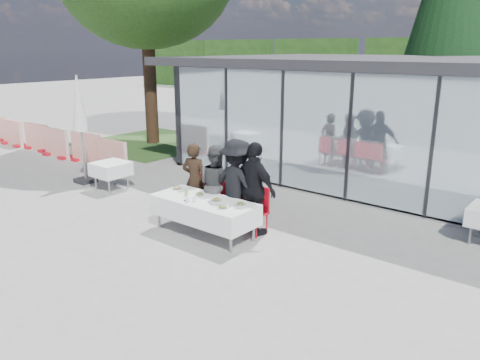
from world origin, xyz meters
name	(u,v)px	position (x,y,z in m)	size (l,w,h in m)	color
ground	(205,241)	(0.00, 0.00, 0.00)	(90.00, 90.00, 0.00)	gray
pavilion	(446,103)	(2.00, 8.16, 2.15)	(14.80, 8.80, 3.44)	gray
treeline	(473,71)	(-2.00, 28.00, 2.20)	(62.50, 2.00, 4.40)	#193912
dining_table	(204,209)	(-0.26, 0.29, 0.54)	(2.26, 0.96, 0.75)	white
diner_a	(195,180)	(-1.16, 0.94, 0.85)	(0.62, 0.62, 1.70)	black
diner_chair_a	(198,193)	(-1.16, 1.04, 0.54)	(0.44, 0.44, 0.97)	red
diner_b	(216,185)	(-0.51, 0.94, 0.87)	(0.84, 0.84, 1.73)	#464646
diner_chair_b	(220,198)	(-0.51, 1.04, 0.54)	(0.44, 0.44, 0.97)	red
diner_c	(237,185)	(0.07, 0.94, 0.96)	(1.25, 1.25, 1.93)	black
diner_chair_c	(240,204)	(0.07, 1.04, 0.54)	(0.44, 0.44, 0.97)	red
diner_d	(255,189)	(0.53, 0.94, 0.96)	(1.13, 1.13, 1.93)	black
diner_chair_d	(257,208)	(0.53, 1.04, 0.54)	(0.44, 0.44, 0.97)	red
plate_a	(177,188)	(-1.21, 0.42, 0.78)	(0.23, 0.23, 0.07)	silver
plate_b	(200,194)	(-0.52, 0.42, 0.78)	(0.23, 0.23, 0.07)	silver
plate_c	(216,200)	(0.00, 0.37, 0.78)	(0.23, 0.23, 0.07)	silver
plate_d	(241,204)	(0.54, 0.47, 0.78)	(0.23, 0.23, 0.07)	silver
plate_extra	(223,207)	(0.39, 0.11, 0.78)	(0.23, 0.23, 0.07)	silver
juice_bottle	(186,193)	(-0.70, 0.22, 0.82)	(0.06, 0.06, 0.14)	#7AAC47
drinking_glasses	(203,202)	(-0.07, 0.05, 0.80)	(0.92, 0.29, 0.10)	silver
folded_eyeglasses	(187,201)	(-0.44, -0.02, 0.76)	(0.14, 0.03, 0.01)	black
spare_table_left	(111,169)	(-4.43, 1.04, 0.55)	(0.86, 0.86, 0.74)	white
market_umbrella	(79,111)	(-5.55, 0.96, 2.02)	(0.50, 0.50, 3.00)	black
construction_barriers	(46,141)	(-9.98, 2.27, 0.44)	(9.40, 0.60, 1.00)	red
grass_patch	(153,142)	(-8.50, 6.00, 0.01)	(5.00, 5.00, 0.02)	#385926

